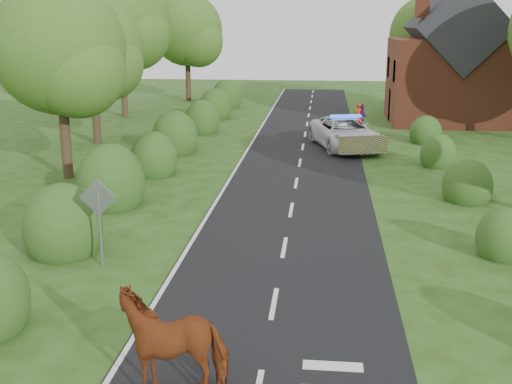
# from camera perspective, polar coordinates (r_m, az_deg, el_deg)

# --- Properties ---
(ground) EXTENTS (120.00, 120.00, 0.00)m
(ground) POSITION_cam_1_polar(r_m,az_deg,el_deg) (15.86, 1.60, -9.94)
(ground) COLOR #2A4012
(road) EXTENTS (6.00, 70.00, 0.02)m
(road) POSITION_cam_1_polar(r_m,az_deg,el_deg) (30.11, 3.85, 2.19)
(road) COLOR black
(road) RESTS_ON ground
(road_markings) EXTENTS (4.96, 70.00, 0.01)m
(road_markings) POSITION_cam_1_polar(r_m,az_deg,el_deg) (28.19, 0.42, 1.37)
(road_markings) COLOR white
(road_markings) RESTS_ON road
(hedgerow_left) EXTENTS (2.75, 50.41, 3.00)m
(hedgerow_left) POSITION_cam_1_polar(r_m,az_deg,el_deg) (27.76, -9.98, 2.45)
(hedgerow_left) COLOR #264919
(hedgerow_left) RESTS_ON ground
(hedgerow_right) EXTENTS (2.10, 45.78, 2.10)m
(hedgerow_right) POSITION_cam_1_polar(r_m,az_deg,el_deg) (26.85, 17.74, 1.09)
(hedgerow_right) COLOR #264919
(hedgerow_right) RESTS_ON ground
(tree_left_a) EXTENTS (5.74, 5.60, 8.38)m
(tree_left_a) POSITION_cam_1_polar(r_m,az_deg,el_deg) (28.37, -16.76, 11.69)
(tree_left_a) COLOR #332316
(tree_left_a) RESTS_ON ground
(tree_left_b) EXTENTS (5.74, 5.60, 8.07)m
(tree_left_b) POSITION_cam_1_polar(r_m,az_deg,el_deg) (36.38, -14.08, 12.01)
(tree_left_b) COLOR #332316
(tree_left_b) RESTS_ON ground
(tree_left_c) EXTENTS (6.97, 6.80, 10.22)m
(tree_left_c) POSITION_cam_1_polar(r_m,az_deg,el_deg) (46.26, -11.66, 14.55)
(tree_left_c) COLOR #332316
(tree_left_c) RESTS_ON ground
(tree_left_d) EXTENTS (6.15, 6.00, 8.89)m
(tree_left_d) POSITION_cam_1_polar(r_m,az_deg,el_deg) (55.36, -5.92, 13.88)
(tree_left_d) COLOR #332316
(tree_left_d) RESTS_ON ground
(tree_right_c) EXTENTS (6.15, 6.00, 8.58)m
(tree_right_c) POSITION_cam_1_polar(r_m,az_deg,el_deg) (52.84, 15.37, 13.07)
(tree_right_c) COLOR #332316
(tree_right_c) RESTS_ON ground
(road_sign) EXTENTS (1.06, 0.08, 2.53)m
(road_sign) POSITION_cam_1_polar(r_m,az_deg,el_deg) (18.14, -13.80, -1.53)
(road_sign) COLOR gray
(road_sign) RESTS_ON ground
(house) EXTENTS (8.00, 7.40, 9.17)m
(house) POSITION_cam_1_polar(r_m,az_deg,el_deg) (45.21, 17.07, 10.72)
(house) COLOR brown
(house) RESTS_ON ground
(cow) EXTENTS (2.59, 1.72, 1.69)m
(cow) POSITION_cam_1_polar(r_m,az_deg,el_deg) (12.32, -7.32, -13.45)
(cow) COLOR maroon
(cow) RESTS_ON ground
(police_van) EXTENTS (4.24, 6.50, 1.81)m
(police_van) POSITION_cam_1_polar(r_m,az_deg,el_deg) (34.83, 7.92, 5.22)
(police_van) COLOR silver
(police_van) RESTS_ON ground
(pedestrian_red) EXTENTS (0.71, 0.67, 1.64)m
(pedestrian_red) POSITION_cam_1_polar(r_m,az_deg,el_deg) (41.35, 9.06, 6.70)
(pedestrian_red) COLOR red
(pedestrian_red) RESTS_ON ground
(pedestrian_purple) EXTENTS (0.96, 0.92, 1.56)m
(pedestrian_purple) POSITION_cam_1_polar(r_m,az_deg,el_deg) (41.61, 9.32, 6.68)
(pedestrian_purple) COLOR #531B5E
(pedestrian_purple) RESTS_ON ground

